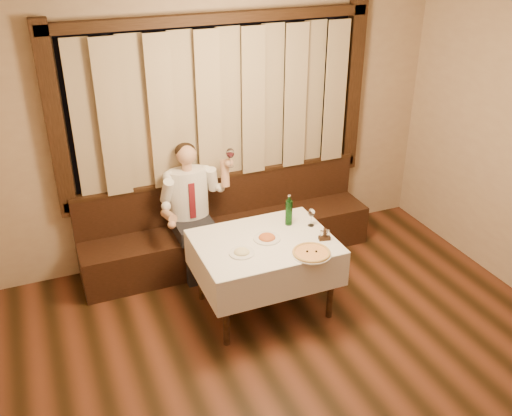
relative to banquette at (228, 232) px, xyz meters
name	(u,v)px	position (x,y,z in m)	size (l,w,h in m)	color
room	(303,201)	(0.00, -1.75, 1.19)	(5.01, 6.01, 2.81)	black
banquette	(228,232)	(0.00, 0.00, 0.00)	(3.20, 0.61, 0.94)	black
dining_table	(264,250)	(0.00, -1.02, 0.34)	(1.27, 0.97, 0.76)	black
pizza	(311,253)	(0.29, -1.40, 0.46)	(0.36, 0.36, 0.04)	white
pasta_red	(267,236)	(0.03, -1.01, 0.48)	(0.25, 0.25, 0.09)	white
pasta_cream	(242,251)	(-0.27, -1.15, 0.48)	(0.23, 0.23, 0.08)	white
green_bottle	(289,212)	(0.34, -0.82, 0.58)	(0.07, 0.07, 0.31)	#0F4713
table_wine_glass	(311,213)	(0.53, -0.93, 0.58)	(0.07, 0.07, 0.18)	white
cruet_caddy	(325,236)	(0.52, -1.22, 0.49)	(0.11, 0.07, 0.11)	black
seated_man	(191,200)	(-0.42, -0.09, 0.51)	(0.77, 0.58, 1.41)	black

